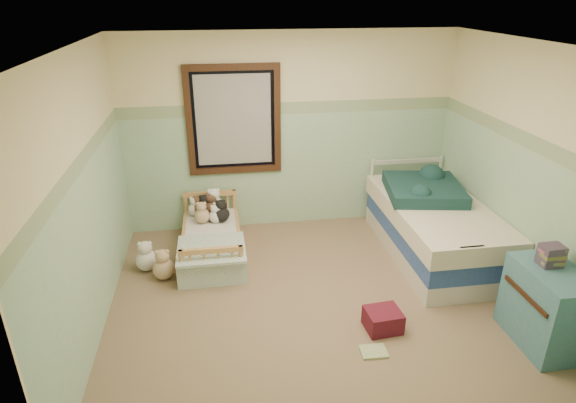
{
  "coord_description": "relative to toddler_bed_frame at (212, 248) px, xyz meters",
  "views": [
    {
      "loc": [
        -0.92,
        -4.07,
        2.93
      ],
      "look_at": [
        -0.24,
        0.35,
        0.95
      ],
      "focal_mm": 30.0,
      "sensor_mm": 36.0,
      "label": 1
    }
  ],
  "objects": [
    {
      "name": "floor",
      "position": [
        1.06,
        -1.05,
        -0.1
      ],
      "size": [
        4.2,
        3.6,
        0.02
      ],
      "primitive_type": "cube",
      "color": "#7A664C",
      "rests_on": "ground"
    },
    {
      "name": "ceiling",
      "position": [
        1.06,
        -1.05,
        2.42
      ],
      "size": [
        4.2,
        3.6,
        0.02
      ],
      "primitive_type": "cube",
      "color": "silver",
      "rests_on": "wall_back"
    },
    {
      "name": "wall_back",
      "position": [
        1.06,
        0.75,
        1.16
      ],
      "size": [
        4.2,
        0.04,
        2.5
      ],
      "primitive_type": "cube",
      "color": "beige",
      "rests_on": "floor"
    },
    {
      "name": "wall_front",
      "position": [
        1.06,
        -2.85,
        1.16
      ],
      "size": [
        4.2,
        0.04,
        2.5
      ],
      "primitive_type": "cube",
      "color": "beige",
      "rests_on": "floor"
    },
    {
      "name": "wall_left",
      "position": [
        -1.04,
        -1.05,
        1.16
      ],
      "size": [
        0.04,
        3.6,
        2.5
      ],
      "primitive_type": "cube",
      "color": "beige",
      "rests_on": "floor"
    },
    {
      "name": "wall_right",
      "position": [
        3.16,
        -1.05,
        1.16
      ],
      "size": [
        0.04,
        3.6,
        2.5
      ],
      "primitive_type": "cube",
      "color": "beige",
      "rests_on": "floor"
    },
    {
      "name": "wainscot_mint",
      "position": [
        1.06,
        0.74,
        0.66
      ],
      "size": [
        4.2,
        0.01,
        1.5
      ],
      "primitive_type": "cube",
      "color": "#90AF96",
      "rests_on": "floor"
    },
    {
      "name": "border_strip",
      "position": [
        1.06,
        0.74,
        1.49
      ],
      "size": [
        4.2,
        0.01,
        0.15
      ],
      "primitive_type": "cube",
      "color": "#3B6545",
      "rests_on": "wall_back"
    },
    {
      "name": "window_frame",
      "position": [
        0.36,
        0.71,
        1.36
      ],
      "size": [
        1.16,
        0.06,
        1.36
      ],
      "primitive_type": "cube",
      "color": "black",
      "rests_on": "wall_back"
    },
    {
      "name": "window_blinds",
      "position": [
        0.36,
        0.72,
        1.36
      ],
      "size": [
        0.92,
        0.01,
        1.12
      ],
      "primitive_type": "cube",
      "color": "#B7B7B3",
      "rests_on": "window_frame"
    },
    {
      "name": "toddler_bed_frame",
      "position": [
        0.0,
        0.0,
        0.0
      ],
      "size": [
        0.68,
        1.37,
        0.18
      ],
      "primitive_type": "cube",
      "color": "#AE8043",
      "rests_on": "floor"
    },
    {
      "name": "toddler_mattress",
      "position": [
        0.0,
        0.0,
        0.15
      ],
      "size": [
        0.62,
        1.31,
        0.12
      ],
      "primitive_type": "cube",
      "color": "white",
      "rests_on": "toddler_bed_frame"
    },
    {
      "name": "patchwork_quilt",
      "position": [
        0.0,
        -0.42,
        0.22
      ],
      "size": [
        0.74,
        0.68,
        0.03
      ],
      "primitive_type": "cube",
      "color": "#6D9DDF",
      "rests_on": "toddler_mattress"
    },
    {
      "name": "plush_bed_brown",
      "position": [
        -0.15,
        0.5,
        0.3
      ],
      "size": [
        0.18,
        0.18,
        0.18
      ],
      "primitive_type": "sphere",
      "color": "brown",
      "rests_on": "toddler_mattress"
    },
    {
      "name": "plush_bed_white",
      "position": [
        0.05,
        0.5,
        0.33
      ],
      "size": [
        0.24,
        0.24,
        0.24
      ],
      "primitive_type": "sphere",
      "color": "white",
      "rests_on": "toddler_mattress"
    },
    {
      "name": "plush_bed_tan",
      "position": [
        -0.1,
        0.28,
        0.3
      ],
      "size": [
        0.19,
        0.19,
        0.19
      ],
      "primitive_type": "sphere",
      "color": "tan",
      "rests_on": "toddler_mattress"
    },
    {
      "name": "plush_bed_dark",
      "position": [
        0.13,
        0.28,
        0.31
      ],
      "size": [
        0.2,
        0.2,
        0.2
      ],
      "primitive_type": "sphere",
      "color": "black",
      "rests_on": "toddler_mattress"
    },
    {
      "name": "plush_floor_cream",
      "position": [
        -0.74,
        -0.23,
        0.03
      ],
      "size": [
        0.24,
        0.24,
        0.24
      ],
      "primitive_type": "sphere",
      "color": "silver",
      "rests_on": "floor"
    },
    {
      "name": "plush_floor_tan",
      "position": [
        -0.53,
        -0.45,
        0.03
      ],
      "size": [
        0.24,
        0.24,
        0.24
      ],
      "primitive_type": "sphere",
      "color": "tan",
      "rests_on": "floor"
    },
    {
      "name": "twin_bed_frame",
      "position": [
        2.61,
        -0.4,
        0.02
      ],
      "size": [
        1.01,
        2.02,
        0.22
      ],
      "primitive_type": "cube",
      "color": "silver",
      "rests_on": "floor"
    },
    {
      "name": "twin_boxspring",
      "position": [
        2.61,
        -0.4,
        0.24
      ],
      "size": [
        1.01,
        2.02,
        0.22
      ],
      "primitive_type": "cube",
      "color": "navy",
      "rests_on": "twin_bed_frame"
    },
    {
      "name": "twin_mattress",
      "position": [
        2.61,
        -0.4,
        0.46
      ],
      "size": [
        1.05,
        2.06,
        0.22
      ],
      "primitive_type": "cube",
      "color": "beige",
      "rests_on": "twin_boxspring"
    },
    {
      "name": "teal_blanket",
      "position": [
        2.56,
        -0.1,
        0.64
      ],
      "size": [
        1.0,
        1.05,
        0.14
      ],
      "primitive_type": "cube",
      "rotation": [
        0.0,
        0.0,
        -0.18
      ],
      "color": "#19373C",
      "rests_on": "twin_mattress"
    },
    {
      "name": "dresser",
      "position": [
        2.91,
        -2.02,
        0.28
      ],
      "size": [
        0.46,
        0.74,
        0.74
      ],
      "primitive_type": "cube",
      "color": "#396C73",
      "rests_on": "floor"
    },
    {
      "name": "book_stack",
      "position": [
        2.91,
        -1.92,
        0.75
      ],
      "size": [
        0.19,
        0.15,
        0.19
      ],
      "primitive_type": "cube",
      "rotation": [
        0.0,
        0.0,
        0.03
      ],
      "color": "#4E3332",
      "rests_on": "dresser"
    },
    {
      "name": "red_pillow",
      "position": [
        1.56,
        -1.64,
        0.01
      ],
      "size": [
        0.34,
        0.3,
        0.2
      ],
      "primitive_type": "cube",
      "rotation": [
        0.0,
        0.0,
        0.08
      ],
      "color": "maroon",
      "rests_on": "floor"
    },
    {
      "name": "floor_book",
      "position": [
        1.38,
        -1.94,
        -0.08
      ],
      "size": [
        0.24,
        0.19,
        0.02
      ],
      "primitive_type": "cube",
      "rotation": [
        0.0,
        0.0,
        -0.04
      ],
      "color": "yellow",
      "rests_on": "floor"
    },
    {
      "name": "extra_plush_0",
      "position": [
        0.02,
        0.46,
        0.31
      ],
      "size": [
        0.21,
        0.21,
        0.21
      ],
      "primitive_type": "sphere",
      "color": "brown",
      "rests_on": "toddler_mattress"
    },
    {
      "name": "extra_plush_1",
      "position": [
        -0.19,
        0.5,
        0.29
      ],
      "size": [
        0.17,
        0.17,
        0.17
      ],
      "primitive_type": "sphere",
      "color": "silver",
      "rests_on": "toddler_mattress"
    },
    {
      "name": "extra_plush_2",
      "position": [
        0.11,
        0.28,
        0.29
      ],
      "size": [
        0.16,
        0.16,
        0.16
      ],
      "primitive_type": "sphere",
      "color": "white",
      "rests_on": "toddler_mattress"
    },
    {
      "name": "extra_plush_3",
      "position": [
        0.16,
        0.34,
        0.28
      ],
      "size": [
        0.15,
        0.15,
        0.15
      ],
      "primitive_type": "sphere",
      "color": "black",
      "rests_on": "toddler_mattress"
    },
    {
      "name": "extra_plush_4",
      "position": [
        -0.06,
        0.47,
        0.31
      ],
      "size": [
        0.2,
        0.2,
        0.2
      ],
      "primitive_type": "sphere",
      "color": "black",
      "rests_on": "toddler_mattress"
    },
    {
      "name": "extra_plush_5",
      "position": [
        0.06,
        0.27,
        0.29
      ],
      "size": [
        0.16,
        0.16,
        0.16
      ],
      "primitive_type": "sphere",
      "color": "white",
      "rests_on": "toddler_mattress"
    }
  ]
}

